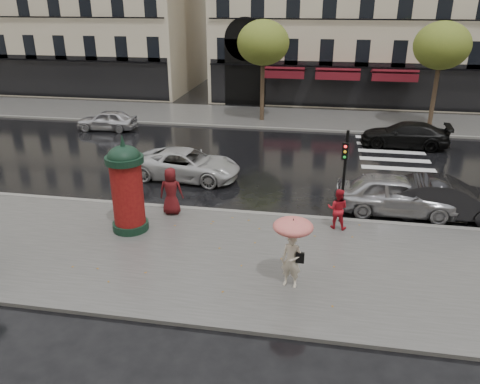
% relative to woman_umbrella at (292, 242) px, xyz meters
% --- Properties ---
extents(ground, '(160.00, 160.00, 0.00)m').
position_rel_woman_umbrella_xyz_m(ground, '(-1.46, 1.77, -1.56)').
color(ground, black).
rests_on(ground, ground).
extents(near_sidewalk, '(90.00, 7.00, 0.12)m').
position_rel_woman_umbrella_xyz_m(near_sidewalk, '(-1.46, 1.27, -1.50)').
color(near_sidewalk, '#474744').
rests_on(near_sidewalk, ground).
extents(far_sidewalk, '(90.00, 6.00, 0.12)m').
position_rel_woman_umbrella_xyz_m(far_sidewalk, '(-1.46, 20.77, -1.50)').
color(far_sidewalk, '#474744').
rests_on(far_sidewalk, ground).
extents(near_kerb, '(90.00, 0.25, 0.14)m').
position_rel_woman_umbrella_xyz_m(near_kerb, '(-1.46, 4.77, -1.49)').
color(near_kerb, slate).
rests_on(near_kerb, ground).
extents(far_kerb, '(90.00, 0.25, 0.14)m').
position_rel_woman_umbrella_xyz_m(far_kerb, '(-1.46, 17.77, -1.49)').
color(far_kerb, slate).
rests_on(far_kerb, ground).
extents(zebra_crossing, '(3.60, 11.75, 0.01)m').
position_rel_woman_umbrella_xyz_m(zebra_crossing, '(4.54, 11.37, -1.56)').
color(zebra_crossing, silver).
rests_on(zebra_crossing, ground).
extents(tree_far_left, '(3.40, 3.40, 6.64)m').
position_rel_woman_umbrella_xyz_m(tree_far_left, '(-3.46, 19.77, 3.61)').
color(tree_far_left, '#38281C').
rests_on(tree_far_left, ground).
extents(tree_far_right, '(3.40, 3.40, 6.64)m').
position_rel_woman_umbrella_xyz_m(tree_far_right, '(7.54, 19.77, 3.61)').
color(tree_far_right, '#38281C').
rests_on(tree_far_right, ground).
extents(woman_umbrella, '(1.14, 1.14, 2.19)m').
position_rel_woman_umbrella_xyz_m(woman_umbrella, '(0.00, 0.00, 0.00)').
color(woman_umbrella, beige).
rests_on(woman_umbrella, near_sidewalk).
extents(woman_red, '(0.82, 0.69, 1.52)m').
position_rel_woman_umbrella_xyz_m(woman_red, '(1.37, 4.01, -0.68)').
color(woman_red, red).
rests_on(woman_red, near_sidewalk).
extents(man_burgundy, '(0.96, 0.67, 1.86)m').
position_rel_woman_umbrella_xyz_m(man_burgundy, '(-4.92, 4.17, -0.52)').
color(man_burgundy, '#531013').
rests_on(man_burgundy, near_sidewalk).
extents(morris_column, '(1.32, 1.32, 3.56)m').
position_rel_woman_umbrella_xyz_m(morris_column, '(-5.99, 2.61, 0.26)').
color(morris_column, black).
rests_on(morris_column, near_sidewalk).
extents(traffic_light, '(0.25, 0.34, 3.52)m').
position_rel_woman_umbrella_xyz_m(traffic_light, '(1.51, 4.50, 0.69)').
color(traffic_light, black).
rests_on(traffic_light, near_sidewalk).
extents(car_silver, '(4.70, 1.93, 1.60)m').
position_rel_woman_umbrella_xyz_m(car_silver, '(3.64, 5.97, -0.77)').
color(car_silver, '#A1A1A6').
rests_on(car_silver, ground).
extents(car_darkgrey, '(4.63, 1.76, 1.51)m').
position_rel_woman_umbrella_xyz_m(car_darkgrey, '(5.49, 5.97, -0.81)').
color(car_darkgrey, black).
rests_on(car_darkgrey, ground).
extents(car_white, '(5.18, 2.77, 1.39)m').
position_rel_woman_umbrella_xyz_m(car_white, '(-5.48, 8.25, -0.87)').
color(car_white, '#BBBBBB').
rests_on(car_white, ground).
extents(car_black, '(4.97, 2.34, 1.40)m').
position_rel_woman_umbrella_xyz_m(car_black, '(5.32, 15.33, -0.86)').
color(car_black, black).
rests_on(car_black, ground).
extents(car_far_silver, '(3.84, 1.68, 1.29)m').
position_rel_woman_umbrella_xyz_m(car_far_silver, '(-12.94, 15.77, -0.92)').
color(car_far_silver, '#BCBBC1').
rests_on(car_far_silver, ground).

